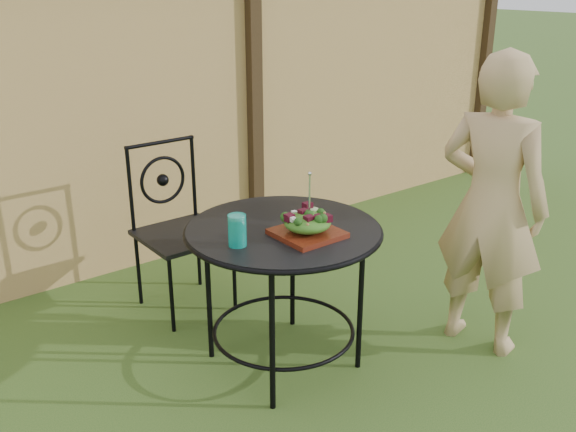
# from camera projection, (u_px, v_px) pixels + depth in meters

# --- Properties ---
(fence) EXTENTS (8.00, 0.12, 1.90)m
(fence) POSITION_uv_depth(u_px,v_px,m) (68.00, 133.00, 3.76)
(fence) COLOR #EEBF75
(fence) RESTS_ON ground
(patio_table) EXTENTS (0.92, 0.92, 0.72)m
(patio_table) POSITION_uv_depth(u_px,v_px,m) (283.00, 255.00, 3.01)
(patio_table) COLOR black
(patio_table) RESTS_ON ground
(patio_chair) EXTENTS (0.46, 0.46, 0.95)m
(patio_chair) POSITION_uv_depth(u_px,v_px,m) (178.00, 223.00, 3.62)
(patio_chair) COLOR black
(patio_chair) RESTS_ON ground
(diner) EXTENTS (0.48, 0.62, 1.52)m
(diner) POSITION_uv_depth(u_px,v_px,m) (491.00, 206.00, 3.14)
(diner) COLOR tan
(diner) RESTS_ON ground
(salad_plate) EXTENTS (0.27, 0.27, 0.02)m
(salad_plate) POSITION_uv_depth(u_px,v_px,m) (307.00, 233.00, 2.86)
(salad_plate) COLOR #46110A
(salad_plate) RESTS_ON patio_table
(salad) EXTENTS (0.21, 0.21, 0.08)m
(salad) POSITION_uv_depth(u_px,v_px,m) (307.00, 223.00, 2.84)
(salad) COLOR #235614
(salad) RESTS_ON salad_plate
(fork) EXTENTS (0.01, 0.01, 0.18)m
(fork) POSITION_uv_depth(u_px,v_px,m) (309.00, 194.00, 2.80)
(fork) COLOR silver
(fork) RESTS_ON salad
(drinking_glass) EXTENTS (0.08, 0.08, 0.14)m
(drinking_glass) POSITION_uv_depth(u_px,v_px,m) (237.00, 230.00, 2.74)
(drinking_glass) COLOR #0D9A88
(drinking_glass) RESTS_ON patio_table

